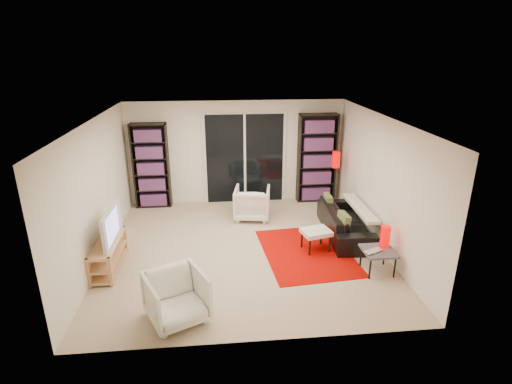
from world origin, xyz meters
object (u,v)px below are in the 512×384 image
(tv_stand, at_px, (108,254))
(sofa, at_px, (345,221))
(side_table, at_px, (379,252))
(ottoman, at_px, (316,233))
(armchair_front, at_px, (176,297))
(floor_lamp, at_px, (336,166))
(bookshelf_right, at_px, (317,158))
(armchair_back, at_px, (252,203))
(bookshelf_left, at_px, (151,166))

(tv_stand, distance_m, sofa, 4.43)
(side_table, bearing_deg, ottoman, 134.79)
(sofa, relative_size, ottoman, 3.31)
(sofa, relative_size, side_table, 3.70)
(armchair_front, bearing_deg, floor_lamp, 23.60)
(bookshelf_right, relative_size, tv_stand, 1.74)
(tv_stand, xyz_separation_m, floor_lamp, (4.52, 2.29, 0.75))
(armchair_front, distance_m, side_table, 3.33)
(side_table, relative_size, floor_lamp, 0.39)
(tv_stand, bearing_deg, floor_lamp, 26.86)
(armchair_back, bearing_deg, bookshelf_left, -12.91)
(bookshelf_left, bearing_deg, side_table, -39.37)
(ottoman, xyz_separation_m, floor_lamp, (0.90, 1.99, 0.67))
(sofa, height_order, floor_lamp, floor_lamp)
(armchair_back, distance_m, side_table, 3.06)
(bookshelf_right, bearing_deg, ottoman, -103.40)
(tv_stand, bearing_deg, bookshelf_right, 33.65)
(ottoman, bearing_deg, armchair_back, 122.95)
(sofa, bearing_deg, side_table, -172.81)
(bookshelf_left, height_order, sofa, bookshelf_left)
(bookshelf_left, bearing_deg, armchair_front, -78.18)
(bookshelf_left, xyz_separation_m, ottoman, (3.25, -2.51, -0.63))
(armchair_back, distance_m, ottoman, 1.89)
(bookshelf_left, height_order, bookshelf_right, bookshelf_right)
(bookshelf_left, distance_m, floor_lamp, 4.19)
(tv_stand, bearing_deg, sofa, 11.29)
(side_table, bearing_deg, sofa, 94.15)
(armchair_front, bearing_deg, ottoman, 11.41)
(armchair_back, bearing_deg, bookshelf_right, -140.56)
(bookshelf_left, distance_m, armchair_back, 2.49)
(bookshelf_left, xyz_separation_m, tv_stand, (-0.36, -2.80, -0.71))
(ottoman, bearing_deg, armchair_front, -143.05)
(bookshelf_left, relative_size, armchair_back, 2.56)
(bookshelf_left, height_order, tv_stand, bookshelf_left)
(bookshelf_left, relative_size, sofa, 1.01)
(bookshelf_right, distance_m, floor_lamp, 0.60)
(bookshelf_right, bearing_deg, armchair_front, -124.59)
(tv_stand, distance_m, floor_lamp, 5.12)
(bookshelf_left, relative_size, bookshelf_right, 0.93)
(sofa, bearing_deg, armchair_front, 130.25)
(ottoman, xyz_separation_m, side_table, (0.84, -0.84, 0.02))
(ottoman, relative_size, floor_lamp, 0.44)
(tv_stand, height_order, side_table, tv_stand)
(bookshelf_right, relative_size, floor_lamp, 1.57)
(side_table, height_order, floor_lamp, floor_lamp)
(bookshelf_left, distance_m, bookshelf_right, 3.85)
(tv_stand, xyz_separation_m, sofa, (4.35, 0.87, 0.02))
(bookshelf_left, bearing_deg, floor_lamp, -7.09)
(tv_stand, bearing_deg, ottoman, 4.64)
(bookshelf_right, xyz_separation_m, side_table, (0.24, -3.35, -0.69))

